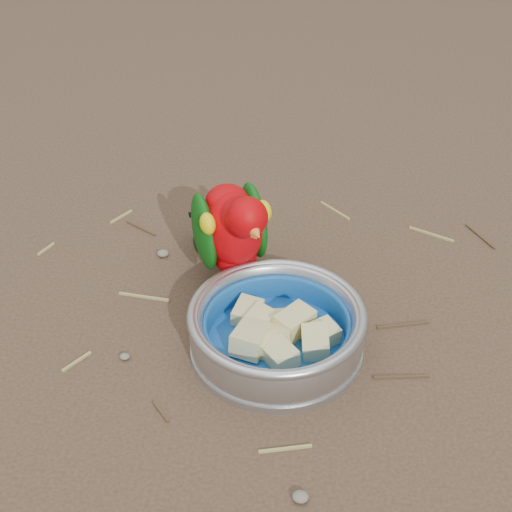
# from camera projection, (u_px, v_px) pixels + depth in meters

# --- Properties ---
(ground) EXTENTS (60.00, 60.00, 0.00)m
(ground) POSITION_uv_depth(u_px,v_px,m) (230.00, 399.00, 0.87)
(ground) COLOR #493427
(food_bowl) EXTENTS (0.20, 0.20, 0.02)m
(food_bowl) POSITION_uv_depth(u_px,v_px,m) (276.00, 346.00, 0.93)
(food_bowl) COLOR #B2B2BA
(food_bowl) RESTS_ON ground
(bowl_wall) EXTENTS (0.20, 0.20, 0.04)m
(bowl_wall) POSITION_uv_depth(u_px,v_px,m) (277.00, 327.00, 0.91)
(bowl_wall) COLOR #B2B2BA
(bowl_wall) RESTS_ON food_bowl
(fruit_wedges) EXTENTS (0.12, 0.12, 0.03)m
(fruit_wedges) POSITION_uv_depth(u_px,v_px,m) (277.00, 331.00, 0.91)
(fruit_wedges) COLOR #D7C987
(fruit_wedges) RESTS_ON food_bowl
(lory_parrot) EXTENTS (0.17, 0.21, 0.16)m
(lory_parrot) POSITION_uv_depth(u_px,v_px,m) (233.00, 238.00, 0.99)
(lory_parrot) COLOR #B10106
(lory_parrot) RESTS_ON ground
(ground_debris) EXTENTS (0.90, 0.80, 0.01)m
(ground_debris) POSITION_uv_depth(u_px,v_px,m) (230.00, 344.00, 0.94)
(ground_debris) COLOR #9F974F
(ground_debris) RESTS_ON ground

